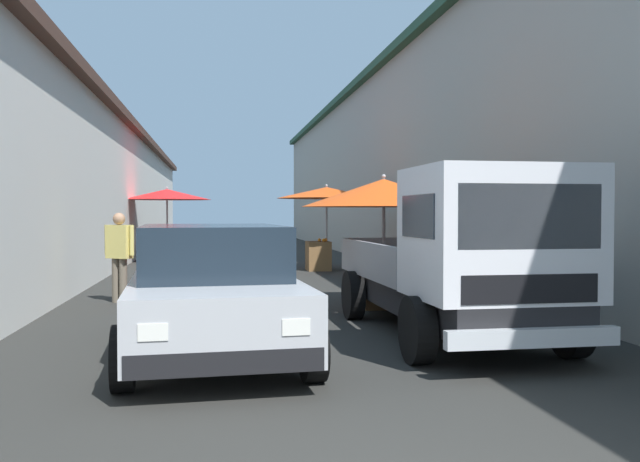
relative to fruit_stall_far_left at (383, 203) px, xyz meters
The scene contains 9 objects.
ground 6.02m from the fruit_stall_far_left, 15.75° to the left, with size 90.00×90.00×0.00m, color #282826.
building_right_concrete 9.79m from the fruit_stall_far_left, 36.48° to the right, with size 49.80×7.50×6.22m.
fruit_stall_far_left is the anchor object (origin of this frame).
fruit_stall_far_right 7.67m from the fruit_stall_far_left, ahead, with size 2.79×2.79×2.38m.
fruit_stall_near_left 12.26m from the fruit_stall_far_left, 20.47° to the left, with size 2.82×2.82×2.43m.
hatchback_car 4.42m from the fruit_stall_far_left, 139.83° to the left, with size 4.01×2.12×1.45m.
delivery_truck 3.41m from the fruit_stall_far_left, behind, with size 4.95×2.04×2.08m.
vendor_by_crates 4.73m from the fruit_stall_far_left, 71.51° to the left, with size 0.42×0.55×1.59m.
parked_scooter 4.11m from the fruit_stall_far_left, 70.85° to the left, with size 1.69×0.40×1.14m.
Camera 1 is at (-2.89, 1.17, 1.59)m, focal length 37.99 mm.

